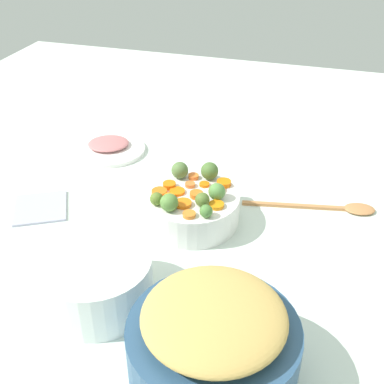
% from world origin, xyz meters
% --- Properties ---
extents(tabletop, '(2.40, 2.40, 0.02)m').
position_xyz_m(tabletop, '(0.00, 0.00, 0.01)').
color(tabletop, silver).
rests_on(tabletop, ground).
extents(serving_bowl_carrots, '(0.23, 0.23, 0.07)m').
position_xyz_m(serving_bowl_carrots, '(-0.02, -0.04, 0.06)').
color(serving_bowl_carrots, white).
rests_on(serving_bowl_carrots, tabletop).
extents(metal_pot, '(0.28, 0.28, 0.12)m').
position_xyz_m(metal_pot, '(0.13, -0.45, 0.08)').
color(metal_pot, navy).
rests_on(metal_pot, tabletop).
extents(stuffing_mound, '(0.23, 0.23, 0.05)m').
position_xyz_m(stuffing_mound, '(0.13, -0.45, 0.16)').
color(stuffing_mound, tan).
rests_on(stuffing_mound, metal_pot).
extents(carrot_slice_0, '(0.03, 0.03, 0.01)m').
position_xyz_m(carrot_slice_0, '(-0.07, -0.07, 0.10)').
color(carrot_slice_0, orange).
rests_on(carrot_slice_0, serving_bowl_carrots).
extents(carrot_slice_1, '(0.04, 0.04, 0.01)m').
position_xyz_m(carrot_slice_1, '(-0.09, -0.02, 0.10)').
color(carrot_slice_1, orange).
rests_on(carrot_slice_1, serving_bowl_carrots).
extents(carrot_slice_2, '(0.05, 0.05, 0.01)m').
position_xyz_m(carrot_slice_2, '(0.03, -0.00, 0.10)').
color(carrot_slice_2, orange).
rests_on(carrot_slice_2, serving_bowl_carrots).
extents(carrot_slice_3, '(0.04, 0.04, 0.01)m').
position_xyz_m(carrot_slice_3, '(-0.01, -0.04, 0.10)').
color(carrot_slice_3, orange).
rests_on(carrot_slice_3, serving_bowl_carrots).
extents(carrot_slice_4, '(0.03, 0.03, 0.01)m').
position_xyz_m(carrot_slice_4, '(-0.04, 0.00, 0.10)').
color(carrot_slice_4, orange).
rests_on(carrot_slice_4, serving_bowl_carrots).
extents(carrot_slice_5, '(0.04, 0.04, 0.01)m').
position_xyz_m(carrot_slice_5, '(-0.01, -0.12, 0.10)').
color(carrot_slice_5, orange).
rests_on(carrot_slice_5, serving_bowl_carrots).
extents(carrot_slice_6, '(0.04, 0.04, 0.01)m').
position_xyz_m(carrot_slice_6, '(-0.06, -0.04, 0.10)').
color(carrot_slice_6, orange).
rests_on(carrot_slice_6, serving_bowl_carrots).
extents(carrot_slice_7, '(0.03, 0.03, 0.01)m').
position_xyz_m(carrot_slice_7, '(-0.01, 0.01, 0.10)').
color(carrot_slice_7, orange).
rests_on(carrot_slice_7, serving_bowl_carrots).
extents(carrot_slice_8, '(0.04, 0.04, 0.01)m').
position_xyz_m(carrot_slice_8, '(-0.03, -0.08, 0.10)').
color(carrot_slice_8, orange).
rests_on(carrot_slice_8, serving_bowl_carrots).
extents(carrot_slice_9, '(0.05, 0.05, 0.01)m').
position_xyz_m(carrot_slice_9, '(-0.10, -0.05, 0.10)').
color(carrot_slice_9, orange).
rests_on(carrot_slice_9, serving_bowl_carrots).
extents(carrot_slice_10, '(0.03, 0.03, 0.01)m').
position_xyz_m(carrot_slice_10, '(-0.04, 0.04, 0.10)').
color(carrot_slice_10, orange).
rests_on(carrot_slice_10, serving_bowl_carrots).
extents(carrot_slice_11, '(0.05, 0.05, 0.01)m').
position_xyz_m(carrot_slice_11, '(0.04, 0.03, 0.10)').
color(carrot_slice_11, orange).
rests_on(carrot_slice_11, serving_bowl_carrots).
extents(carrot_slice_12, '(0.04, 0.04, 0.01)m').
position_xyz_m(carrot_slice_12, '(0.04, -0.07, 0.10)').
color(carrot_slice_12, orange).
rests_on(carrot_slice_12, serving_bowl_carrots).
extents(brussels_sprout_0, '(0.04, 0.04, 0.04)m').
position_xyz_m(brussels_sprout_0, '(-0.08, 0.03, 0.12)').
color(brussels_sprout_0, '#52713B').
rests_on(brussels_sprout_0, serving_bowl_carrots).
extents(brussels_sprout_1, '(0.03, 0.03, 0.03)m').
position_xyz_m(brussels_sprout_1, '(0.03, -0.11, 0.11)').
color(brussels_sprout_1, '#4B7D38').
rests_on(brussels_sprout_1, serving_bowl_carrots).
extents(brussels_sprout_2, '(0.04, 0.04, 0.04)m').
position_xyz_m(brussels_sprout_2, '(0.03, -0.03, 0.11)').
color(brussels_sprout_2, '#558841').
rests_on(brussels_sprout_2, serving_bowl_carrots).
extents(brussels_sprout_3, '(0.04, 0.04, 0.04)m').
position_xyz_m(brussels_sprout_3, '(-0.01, 0.05, 0.12)').
color(brussels_sprout_3, '#496B30').
rests_on(brussels_sprout_3, serving_bowl_carrots).
extents(brussels_sprout_4, '(0.03, 0.03, 0.03)m').
position_xyz_m(brussels_sprout_4, '(0.01, -0.07, 0.11)').
color(brussels_sprout_4, '#506B2C').
rests_on(brussels_sprout_4, serving_bowl_carrots).
extents(brussels_sprout_5, '(0.04, 0.04, 0.04)m').
position_xyz_m(brussels_sprout_5, '(-0.06, -0.11, 0.12)').
color(brussels_sprout_5, '#56833A').
rests_on(brussels_sprout_5, serving_bowl_carrots).
extents(brussels_sprout_6, '(0.03, 0.03, 0.03)m').
position_xyz_m(brussels_sprout_6, '(-0.09, -0.10, 0.11)').
color(brussels_sprout_6, '#566F27').
rests_on(brussels_sprout_6, serving_bowl_carrots).
extents(wooden_spoon, '(0.33, 0.09, 0.01)m').
position_xyz_m(wooden_spoon, '(0.31, 0.11, 0.03)').
color(wooden_spoon, '#B57847').
rests_on(wooden_spoon, tabletop).
extents(casserole_dish, '(0.22, 0.22, 0.10)m').
position_xyz_m(casserole_dish, '(-0.13, -0.34, 0.07)').
color(casserole_dish, white).
rests_on(casserole_dish, tabletop).
extents(ham_plate, '(0.21, 0.21, 0.01)m').
position_xyz_m(ham_plate, '(-0.36, 0.23, 0.03)').
color(ham_plate, white).
rests_on(ham_plate, tabletop).
extents(ham_slice_main, '(0.15, 0.15, 0.02)m').
position_xyz_m(ham_slice_main, '(-0.37, 0.24, 0.04)').
color(ham_slice_main, '#BF7072').
rests_on(ham_slice_main, ham_plate).
extents(dish_towel, '(0.18, 0.18, 0.01)m').
position_xyz_m(dish_towel, '(-0.41, -0.10, 0.02)').
color(dish_towel, '#A6A6C0').
rests_on(dish_towel, tabletop).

